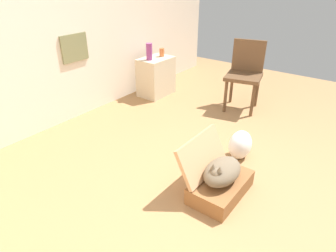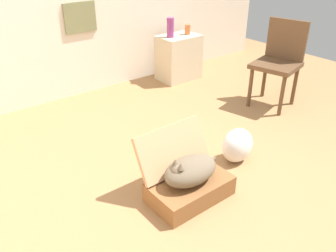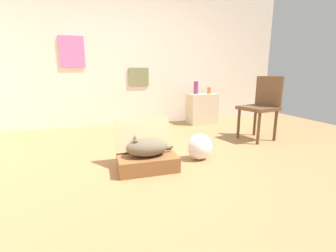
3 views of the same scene
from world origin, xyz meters
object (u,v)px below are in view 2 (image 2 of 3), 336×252
object	(u,v)px
cat	(190,170)
vase_tall	(170,27)
chair	(279,60)
plastic_bag_white	(237,145)
vase_short	(188,29)
side_table	(179,58)
suitcase_base	(190,189)

from	to	relation	value
cat	vase_tall	world-z (taller)	vase_tall
chair	cat	bearing A→B (deg)	-83.99
chair	plastic_bag_white	bearing A→B (deg)	-79.63
cat	vase_tall	distance (m)	2.52
plastic_bag_white	vase_tall	bearing A→B (deg)	68.11
plastic_bag_white	vase_short	xyz separation A→B (m)	(1.04, 1.87, 0.51)
plastic_bag_white	vase_short	bearing A→B (deg)	61.03
cat	chair	distance (m)	2.07
cat	side_table	world-z (taller)	side_table
vase_tall	chair	distance (m)	1.44
cat	vase_short	xyz separation A→B (m)	(1.70, 2.00, 0.41)
vase_tall	vase_short	world-z (taller)	vase_tall
plastic_bag_white	vase_tall	world-z (taller)	vase_tall
vase_tall	vase_short	bearing A→B (deg)	-5.20
cat	plastic_bag_white	world-z (taller)	cat
plastic_bag_white	chair	distance (m)	1.43
suitcase_base	cat	xyz separation A→B (m)	(-0.01, 0.00, 0.18)
suitcase_base	vase_tall	xyz separation A→B (m)	(1.42, 2.02, 0.64)
side_table	vase_tall	distance (m)	0.45
side_table	cat	bearing A→B (deg)	-127.86
cat	side_table	bearing A→B (deg)	52.14
vase_short	cat	bearing A→B (deg)	-130.44
cat	plastic_bag_white	xyz separation A→B (m)	(0.67, 0.12, -0.10)
suitcase_base	chair	bearing A→B (deg)	19.56
suitcase_base	cat	distance (m)	0.18
vase_tall	chair	size ratio (longest dim) A/B	0.26
suitcase_base	plastic_bag_white	distance (m)	0.67
cat	suitcase_base	bearing A→B (deg)	-3.19
cat	chair	xyz separation A→B (m)	(1.93, 0.68, 0.28)
suitcase_base	plastic_bag_white	bearing A→B (deg)	10.70
cat	vase_short	distance (m)	2.66
suitcase_base	cat	size ratio (longest dim) A/B	1.19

